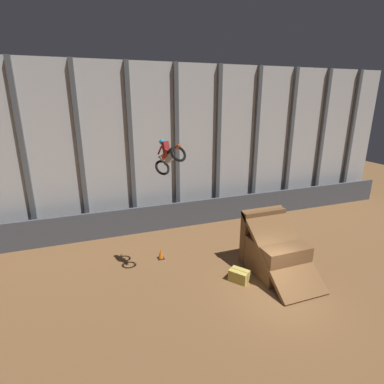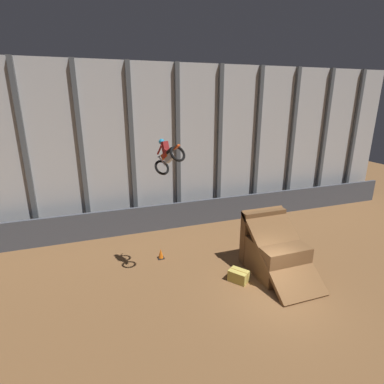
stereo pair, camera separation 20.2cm
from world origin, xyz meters
The scene contains 7 objects.
ground_plane centered at (0.00, 0.00, 0.00)m, with size 60.00×60.00×0.00m, color brown.
arena_back_wall centered at (0.00, 9.97, 5.31)m, with size 32.00×0.40×10.62m.
lower_barrier centered at (0.00, 8.75, 0.88)m, with size 31.36×0.20×1.76m.
dirt_ramp centered at (1.13, 2.11, 1.05)m, with size 2.41×4.13×3.02m.
rider_bike_solo centered at (-3.99, 3.05, 6.06)m, with size 1.29×1.81×1.67m.
traffic_cone_near_ramp centered at (-4.01, 5.03, 0.28)m, with size 0.36×0.36×0.58m.
hay_bale_trackside centered at (-0.98, 1.69, 0.28)m, with size 1.01×1.08×0.57m.
Camera 2 is at (-7.23, -9.40, 8.43)m, focal length 28.00 mm.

